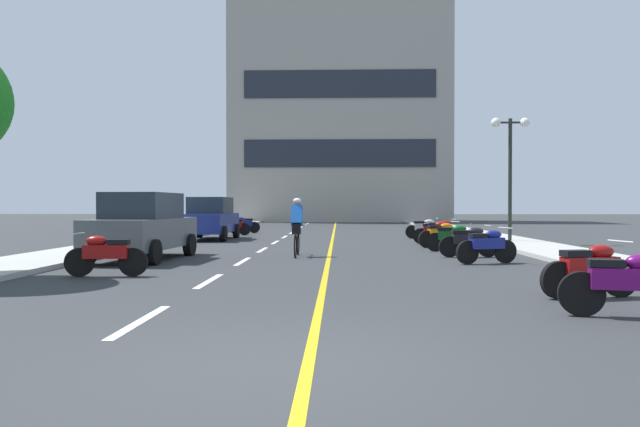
# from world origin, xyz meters

# --- Properties ---
(ground_plane) EXTENTS (140.00, 140.00, 0.00)m
(ground_plane) POSITION_xyz_m (0.00, 21.00, 0.00)
(ground_plane) COLOR #2D3033
(curb_left) EXTENTS (2.40, 72.00, 0.12)m
(curb_left) POSITION_xyz_m (-7.20, 24.00, 0.06)
(curb_left) COLOR #A8A8A3
(curb_left) RESTS_ON ground
(curb_right) EXTENTS (2.40, 72.00, 0.12)m
(curb_right) POSITION_xyz_m (7.20, 24.00, 0.06)
(curb_right) COLOR #A8A8A3
(curb_right) RESTS_ON ground
(lane_dash_0) EXTENTS (0.14, 2.20, 0.01)m
(lane_dash_0) POSITION_xyz_m (-2.00, 2.00, 0.00)
(lane_dash_0) COLOR silver
(lane_dash_0) RESTS_ON ground
(lane_dash_1) EXTENTS (0.14, 2.20, 0.01)m
(lane_dash_1) POSITION_xyz_m (-2.00, 6.00, 0.00)
(lane_dash_1) COLOR silver
(lane_dash_1) RESTS_ON ground
(lane_dash_2) EXTENTS (0.14, 2.20, 0.01)m
(lane_dash_2) POSITION_xyz_m (-2.00, 10.00, 0.00)
(lane_dash_2) COLOR silver
(lane_dash_2) RESTS_ON ground
(lane_dash_3) EXTENTS (0.14, 2.20, 0.01)m
(lane_dash_3) POSITION_xyz_m (-2.00, 14.00, 0.00)
(lane_dash_3) COLOR silver
(lane_dash_3) RESTS_ON ground
(lane_dash_4) EXTENTS (0.14, 2.20, 0.01)m
(lane_dash_4) POSITION_xyz_m (-2.00, 18.00, 0.00)
(lane_dash_4) COLOR silver
(lane_dash_4) RESTS_ON ground
(lane_dash_5) EXTENTS (0.14, 2.20, 0.01)m
(lane_dash_5) POSITION_xyz_m (-2.00, 22.00, 0.00)
(lane_dash_5) COLOR silver
(lane_dash_5) RESTS_ON ground
(lane_dash_6) EXTENTS (0.14, 2.20, 0.01)m
(lane_dash_6) POSITION_xyz_m (-2.00, 26.00, 0.00)
(lane_dash_6) COLOR silver
(lane_dash_6) RESTS_ON ground
(lane_dash_7) EXTENTS (0.14, 2.20, 0.01)m
(lane_dash_7) POSITION_xyz_m (-2.00, 30.00, 0.00)
(lane_dash_7) COLOR silver
(lane_dash_7) RESTS_ON ground
(lane_dash_8) EXTENTS (0.14, 2.20, 0.01)m
(lane_dash_8) POSITION_xyz_m (-2.00, 34.00, 0.00)
(lane_dash_8) COLOR silver
(lane_dash_8) RESTS_ON ground
(lane_dash_9) EXTENTS (0.14, 2.20, 0.01)m
(lane_dash_9) POSITION_xyz_m (-2.00, 38.00, 0.00)
(lane_dash_9) COLOR silver
(lane_dash_9) RESTS_ON ground
(lane_dash_10) EXTENTS (0.14, 2.20, 0.01)m
(lane_dash_10) POSITION_xyz_m (-2.00, 42.00, 0.00)
(lane_dash_10) COLOR silver
(lane_dash_10) RESTS_ON ground
(lane_dash_11) EXTENTS (0.14, 2.20, 0.01)m
(lane_dash_11) POSITION_xyz_m (-2.00, 46.00, 0.00)
(lane_dash_11) COLOR silver
(lane_dash_11) RESTS_ON ground
(centre_line_yellow) EXTENTS (0.12, 66.00, 0.01)m
(centre_line_yellow) POSITION_xyz_m (0.25, 24.00, 0.00)
(centre_line_yellow) COLOR gold
(centre_line_yellow) RESTS_ON ground
(office_building) EXTENTS (19.41, 7.89, 19.65)m
(office_building) POSITION_xyz_m (0.58, 48.88, 9.82)
(office_building) COLOR #9E998E
(office_building) RESTS_ON ground
(street_lamp_mid) EXTENTS (1.46, 0.36, 4.71)m
(street_lamp_mid) POSITION_xyz_m (7.10, 17.47, 3.60)
(street_lamp_mid) COLOR black
(street_lamp_mid) RESTS_ON curb_right
(parked_car_near) EXTENTS (2.14, 4.30, 1.82)m
(parked_car_near) POSITION_xyz_m (-4.80, 10.43, 0.92)
(parked_car_near) COLOR black
(parked_car_near) RESTS_ON ground
(parked_car_mid) EXTENTS (1.96, 4.22, 1.82)m
(parked_car_mid) POSITION_xyz_m (-4.98, 19.79, 0.92)
(parked_car_mid) COLOR black
(parked_car_mid) RESTS_ON ground
(motorcycle_0) EXTENTS (1.69, 0.63, 0.92)m
(motorcycle_0) POSITION_xyz_m (4.32, 2.41, 0.47)
(motorcycle_0) COLOR black
(motorcycle_0) RESTS_ON ground
(motorcycle_1) EXTENTS (1.68, 0.65, 0.92)m
(motorcycle_1) POSITION_xyz_m (4.56, 4.10, 0.47)
(motorcycle_1) COLOR black
(motorcycle_1) RESTS_ON ground
(motorcycle_2) EXTENTS (1.70, 0.60, 0.92)m
(motorcycle_2) POSITION_xyz_m (-4.30, 6.63, 0.47)
(motorcycle_2) COLOR black
(motorcycle_2) RESTS_ON ground
(motorcycle_3) EXTENTS (1.64, 0.78, 0.92)m
(motorcycle_3) POSITION_xyz_m (4.28, 9.62, 0.47)
(motorcycle_3) COLOR black
(motorcycle_3) RESTS_ON ground
(motorcycle_4) EXTENTS (1.70, 0.60, 0.92)m
(motorcycle_4) POSITION_xyz_m (4.24, 11.46, 0.47)
(motorcycle_4) COLOR black
(motorcycle_4) RESTS_ON ground
(motorcycle_5) EXTENTS (1.68, 0.67, 0.92)m
(motorcycle_5) POSITION_xyz_m (4.15, 13.39, 0.47)
(motorcycle_5) COLOR black
(motorcycle_5) RESTS_ON ground
(motorcycle_6) EXTENTS (1.66, 0.74, 0.92)m
(motorcycle_6) POSITION_xyz_m (4.12, 15.36, 0.47)
(motorcycle_6) COLOR black
(motorcycle_6) RESTS_ON ground
(motorcycle_7) EXTENTS (1.69, 0.62, 0.92)m
(motorcycle_7) POSITION_xyz_m (4.22, 17.15, 0.47)
(motorcycle_7) COLOR black
(motorcycle_7) RESTS_ON ground
(motorcycle_8) EXTENTS (1.70, 0.60, 0.92)m
(motorcycle_8) POSITION_xyz_m (4.69, 18.77, 0.47)
(motorcycle_8) COLOR black
(motorcycle_8) RESTS_ON ground
(motorcycle_9) EXTENTS (1.70, 0.60, 0.92)m
(motorcycle_9) POSITION_xyz_m (4.34, 20.83, 0.47)
(motorcycle_9) COLOR black
(motorcycle_9) RESTS_ON ground
(motorcycle_10) EXTENTS (1.70, 0.60, 0.92)m
(motorcycle_10) POSITION_xyz_m (-4.67, 23.55, 0.47)
(motorcycle_10) COLOR black
(motorcycle_10) RESTS_ON ground
(motorcycle_11) EXTENTS (1.70, 0.60, 0.92)m
(motorcycle_11) POSITION_xyz_m (-4.52, 25.72, 0.47)
(motorcycle_11) COLOR black
(motorcycle_11) RESTS_ON ground
(cyclist_rider) EXTENTS (0.42, 1.77, 1.71)m
(cyclist_rider) POSITION_xyz_m (-0.69, 11.61, 0.89)
(cyclist_rider) COLOR black
(cyclist_rider) RESTS_ON ground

